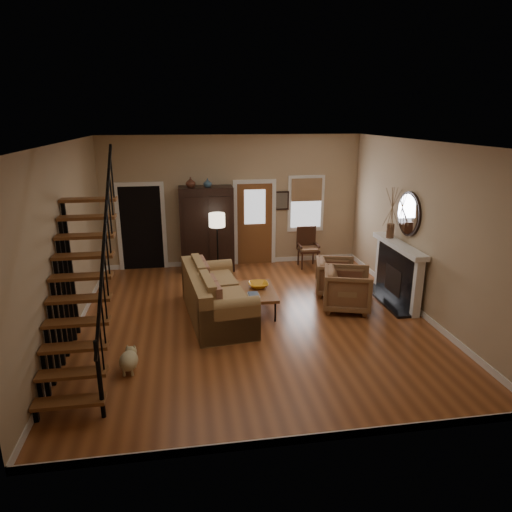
{
  "coord_description": "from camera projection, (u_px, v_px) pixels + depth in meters",
  "views": [
    {
      "loc": [
        -1.21,
        -7.88,
        3.73
      ],
      "look_at": [
        0.1,
        0.4,
        1.15
      ],
      "focal_mm": 32.0,
      "sensor_mm": 36.0,
      "label": 1
    }
  ],
  "objects": [
    {
      "name": "armchair_right",
      "position": [
        336.0,
        277.0,
        9.89
      ],
      "size": [
        1.03,
        1.01,
        0.77
      ],
      "primitive_type": "imported",
      "rotation": [
        0.0,
        0.0,
        1.31
      ],
      "color": "brown",
      "rests_on": "ground"
    },
    {
      "name": "coffee_table",
      "position": [
        257.0,
        301.0,
        9.03
      ],
      "size": [
        0.71,
        1.19,
        0.45
      ],
      "primitive_type": null,
      "rotation": [
        0.0,
        0.0,
        -0.02
      ],
      "color": "brown",
      "rests_on": "ground"
    },
    {
      "name": "fireplace",
      "position": [
        400.0,
        267.0,
        9.43
      ],
      "size": [
        0.33,
        1.95,
        2.3
      ],
      "color": "black",
      "rests_on": "ground"
    },
    {
      "name": "vase_a",
      "position": [
        191.0,
        182.0,
        10.78
      ],
      "size": [
        0.24,
        0.24,
        0.25
      ],
      "primitive_type": "imported",
      "color": "#4C2619",
      "rests_on": "armoire"
    },
    {
      "name": "dog",
      "position": [
        129.0,
        362.0,
        6.88
      ],
      "size": [
        0.31,
        0.49,
        0.34
      ],
      "primitive_type": null,
      "rotation": [
        0.0,
        0.0,
        -0.07
      ],
      "color": "beige",
      "rests_on": "ground"
    },
    {
      "name": "bowl",
      "position": [
        258.0,
        285.0,
        9.09
      ],
      "size": [
        0.4,
        0.4,
        0.1
      ],
      "primitive_type": "imported",
      "color": "orange",
      "rests_on": "coffee_table"
    },
    {
      "name": "books",
      "position": [
        253.0,
        295.0,
        8.65
      ],
      "size": [
        0.22,
        0.29,
        0.05
      ],
      "primitive_type": null,
      "color": "beige",
      "rests_on": "coffee_table"
    },
    {
      "name": "floor_lamp",
      "position": [
        218.0,
        248.0,
        10.57
      ],
      "size": [
        0.47,
        0.47,
        1.61
      ],
      "primitive_type": null,
      "rotation": [
        0.0,
        0.0,
        -0.32
      ],
      "color": "black",
      "rests_on": "ground"
    },
    {
      "name": "sofa",
      "position": [
        217.0,
        295.0,
        8.73
      ],
      "size": [
        1.32,
        2.53,
        0.91
      ],
      "primitive_type": null,
      "rotation": [
        0.0,
        0.0,
        0.12
      ],
      "color": "olive",
      "rests_on": "ground"
    },
    {
      "name": "room",
      "position": [
        223.0,
        223.0,
        9.87
      ],
      "size": [
        7.0,
        7.33,
        3.3
      ],
      "color": "brown",
      "rests_on": "ground"
    },
    {
      "name": "side_chair",
      "position": [
        308.0,
        248.0,
        11.62
      ],
      "size": [
        0.54,
        0.54,
        1.02
      ],
      "primitive_type": null,
      "color": "#3B1F12",
      "rests_on": "ground"
    },
    {
      "name": "armchair_left",
      "position": [
        347.0,
        289.0,
        9.08
      ],
      "size": [
        1.15,
        1.13,
        0.84
      ],
      "primitive_type": "imported",
      "rotation": [
        0.0,
        0.0,
        1.27
      ],
      "color": "brown",
      "rests_on": "ground"
    },
    {
      "name": "staircase",
      "position": [
        78.0,
        270.0,
        6.6
      ],
      "size": [
        0.94,
        2.8,
        3.2
      ],
      "primitive_type": null,
      "color": "brown",
      "rests_on": "ground"
    },
    {
      "name": "vase_b",
      "position": [
        208.0,
        183.0,
        10.85
      ],
      "size": [
        0.2,
        0.2,
        0.21
      ],
      "primitive_type": "imported",
      "color": "#334C60",
      "rests_on": "armoire"
    },
    {
      "name": "armoire",
      "position": [
        207.0,
        229.0,
        11.27
      ],
      "size": [
        1.3,
        0.6,
        2.1
      ],
      "primitive_type": null,
      "color": "black",
      "rests_on": "ground"
    }
  ]
}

